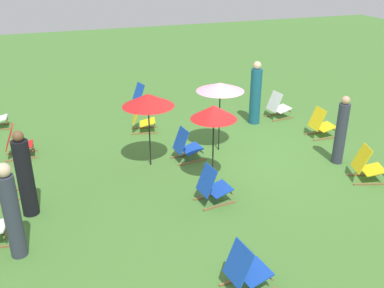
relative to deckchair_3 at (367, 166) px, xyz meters
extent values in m
plane|color=#477A33|center=(2.13, 2.19, -0.37)|extent=(40.00, 40.00, 0.00)
cylinder|color=olive|center=(6.14, 7.73, -0.17)|extent=(0.44, 0.05, 0.03)
cube|color=olive|center=(-0.23, 0.02, -0.35)|extent=(0.27, 0.73, 0.04)
cube|color=olive|center=(0.19, -0.12, -0.35)|extent=(0.27, 0.73, 0.04)
cube|color=yellow|center=(-0.05, -0.15, -0.10)|extent=(0.59, 0.56, 0.13)
cube|color=yellow|center=(0.04, 0.14, 0.18)|extent=(0.53, 0.38, 0.57)
cylinder|color=olive|center=(-0.11, -0.34, -0.17)|extent=(0.43, 0.16, 0.03)
cube|color=olive|center=(2.26, -0.56, -0.35)|extent=(0.04, 0.76, 0.04)
cube|color=olive|center=(2.70, -0.56, -0.35)|extent=(0.04, 0.76, 0.04)
cube|color=yellow|center=(2.48, -0.66, -0.10)|extent=(0.48, 0.44, 0.13)
cube|color=yellow|center=(2.48, -0.36, 0.18)|extent=(0.48, 0.25, 0.57)
cylinder|color=olive|center=(2.48, -0.86, -0.17)|extent=(0.44, 0.03, 0.03)
cube|color=olive|center=(3.68, 7.35, -0.35)|extent=(0.06, 0.76, 0.04)
cube|color=olive|center=(4.12, 7.34, -0.35)|extent=(0.06, 0.76, 0.04)
cube|color=red|center=(3.89, 7.24, -0.10)|extent=(0.49, 0.45, 0.13)
cube|color=red|center=(3.90, 7.54, 0.18)|extent=(0.49, 0.26, 0.57)
cylinder|color=olive|center=(3.88, 7.04, -0.17)|extent=(0.44, 0.04, 0.03)
cube|color=olive|center=(2.12, 3.39, -0.35)|extent=(0.12, 0.76, 0.04)
cube|color=olive|center=(2.56, 3.44, -0.35)|extent=(0.12, 0.76, 0.04)
cube|color=#1947B7|center=(2.35, 3.32, -0.10)|extent=(0.53, 0.49, 0.13)
cube|color=#1947B7|center=(2.32, 3.62, 0.18)|extent=(0.51, 0.30, 0.57)
cylinder|color=olive|center=(2.38, 3.12, -0.17)|extent=(0.44, 0.08, 0.03)
cube|color=olive|center=(3.96, -0.20, -0.35)|extent=(0.12, 0.76, 0.04)
cube|color=olive|center=(4.40, -0.15, -0.35)|extent=(0.12, 0.76, 0.04)
cube|color=white|center=(4.19, -0.28, -0.10)|extent=(0.52, 0.48, 0.13)
cube|color=white|center=(4.16, 0.02, 0.18)|extent=(0.50, 0.30, 0.57)
cylinder|color=olive|center=(4.21, -0.48, -0.17)|extent=(0.44, 0.08, 0.03)
cylinder|color=olive|center=(0.32, 7.55, -0.17)|extent=(0.44, 0.10, 0.03)
cube|color=olive|center=(1.66, 7.73, -0.35)|extent=(0.10, 0.76, 0.04)
cube|color=olive|center=(2.10, 7.77, -0.35)|extent=(0.10, 0.76, 0.04)
cube|color=white|center=(1.89, 7.65, -0.10)|extent=(0.51, 0.47, 0.13)
cylinder|color=olive|center=(1.90, 7.45, -0.17)|extent=(0.44, 0.06, 0.03)
cube|color=olive|center=(6.25, 3.47, -0.35)|extent=(0.21, 0.75, 0.04)
cube|color=olive|center=(6.68, 3.57, -0.35)|extent=(0.21, 0.75, 0.04)
cube|color=#1947B7|center=(6.49, 3.42, -0.10)|extent=(0.57, 0.53, 0.13)
cube|color=#1947B7|center=(6.42, 3.71, 0.18)|extent=(0.52, 0.35, 0.57)
cylinder|color=olive|center=(6.54, 3.23, -0.17)|extent=(0.43, 0.13, 0.03)
cube|color=olive|center=(4.27, 4.06, -0.35)|extent=(0.19, 0.75, 0.04)
cube|color=olive|center=(4.70, 3.97, -0.35)|extent=(0.19, 0.75, 0.04)
cube|color=yellow|center=(4.47, 3.92, -0.10)|extent=(0.56, 0.52, 0.13)
cube|color=yellow|center=(4.53, 4.21, 0.18)|extent=(0.52, 0.34, 0.57)
cylinder|color=olive|center=(4.43, 3.72, -0.17)|extent=(0.44, 0.12, 0.03)
cube|color=olive|center=(-2.00, 4.04, -0.35)|extent=(0.13, 0.76, 0.04)
cube|color=#1947B7|center=(-2.21, 3.91, -0.10)|extent=(0.53, 0.49, 0.13)
cube|color=#1947B7|center=(-2.25, 4.21, 0.18)|extent=(0.51, 0.31, 0.57)
cylinder|color=olive|center=(-2.18, 3.72, -0.17)|extent=(0.44, 0.08, 0.03)
cube|color=olive|center=(0.07, 3.51, -0.35)|extent=(0.13, 0.76, 0.04)
cube|color=olive|center=(0.51, 3.57, -0.35)|extent=(0.13, 0.76, 0.04)
cube|color=#1947B7|center=(0.30, 3.44, -0.10)|extent=(0.53, 0.49, 0.13)
cube|color=#1947B7|center=(0.26, 3.74, 0.18)|extent=(0.51, 0.31, 0.57)
cylinder|color=olive|center=(0.33, 3.24, -0.17)|extent=(0.44, 0.08, 0.03)
cylinder|color=black|center=(1.01, 3.31, 0.54)|extent=(0.03, 0.03, 1.82)
cone|color=red|center=(1.01, 3.31, 1.33)|extent=(0.99, 0.99, 0.30)
cylinder|color=black|center=(2.36, 4.38, 0.52)|extent=(0.03, 0.03, 1.77)
cone|color=red|center=(2.36, 4.38, 1.29)|extent=(1.21, 1.21, 0.29)
cylinder|color=black|center=(2.62, 2.49, 0.52)|extent=(0.03, 0.03, 1.78)
cone|color=pink|center=(2.62, 2.49, 1.33)|extent=(1.19, 1.19, 0.20)
cylinder|color=#195972|center=(4.03, 0.75, 0.45)|extent=(0.46, 0.46, 1.64)
sphere|color=beige|center=(4.03, 0.75, 1.38)|extent=(0.24, 0.24, 0.24)
cylinder|color=#333847|center=(-0.19, 7.35, 0.40)|extent=(0.33, 0.33, 1.53)
sphere|color=beige|center=(-0.19, 7.35, 1.27)|extent=(0.24, 0.24, 0.24)
cylinder|color=black|center=(1.09, 7.14, 0.42)|extent=(0.44, 0.44, 1.57)
sphere|color=brown|center=(1.09, 7.14, 1.30)|extent=(0.21, 0.21, 0.21)
cylinder|color=#333847|center=(0.97, 0.03, 0.39)|extent=(0.36, 0.36, 1.51)
sphere|color=tan|center=(0.97, 0.03, 1.23)|extent=(0.20, 0.20, 0.20)
camera|label=1|loc=(-6.87, 6.56, 4.45)|focal=40.73mm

